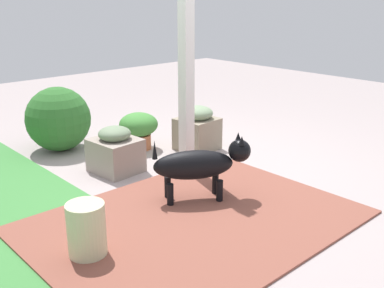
% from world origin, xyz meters
% --- Properties ---
extents(ground_plane, '(12.00, 12.00, 0.00)m').
position_xyz_m(ground_plane, '(0.00, 0.00, 0.00)').
color(ground_plane, '#A59694').
extents(brick_path, '(1.80, 2.40, 0.02)m').
position_xyz_m(brick_path, '(-0.71, 0.66, 0.01)').
color(brick_path, brown).
rests_on(brick_path, ground).
extents(porch_pillar, '(0.11, 0.11, 2.44)m').
position_xyz_m(porch_pillar, '(0.17, -0.05, 1.22)').
color(porch_pillar, white).
rests_on(porch_pillar, ground).
extents(stone_planter_nearest, '(0.43, 0.43, 0.49)m').
position_xyz_m(stone_planter_nearest, '(0.54, -0.54, 0.24)').
color(stone_planter_nearest, gray).
rests_on(stone_planter_nearest, ground).
extents(stone_planter_mid, '(0.48, 0.44, 0.45)m').
position_xyz_m(stone_planter_mid, '(0.58, 0.51, 0.21)').
color(stone_planter_mid, gray).
rests_on(stone_planter_mid, ground).
extents(round_shrub, '(0.71, 0.71, 0.71)m').
position_xyz_m(round_shrub, '(1.56, 0.60, 0.35)').
color(round_shrub, '#2D682A').
rests_on(round_shrub, ground).
extents(terracotta_pot_broad, '(0.43, 0.43, 0.41)m').
position_xyz_m(terracotta_pot_broad, '(0.99, -0.07, 0.24)').
color(terracotta_pot_broad, '#B86640').
rests_on(terracotta_pot_broad, ground).
extents(dog, '(0.57, 0.77, 0.56)m').
position_xyz_m(dog, '(-0.46, 0.36, 0.33)').
color(dog, black).
rests_on(dog, ground).
extents(ceramic_urn, '(0.25, 0.25, 0.38)m').
position_xyz_m(ceramic_urn, '(-0.59, 1.51, 0.19)').
color(ceramic_urn, beige).
rests_on(ceramic_urn, ground).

